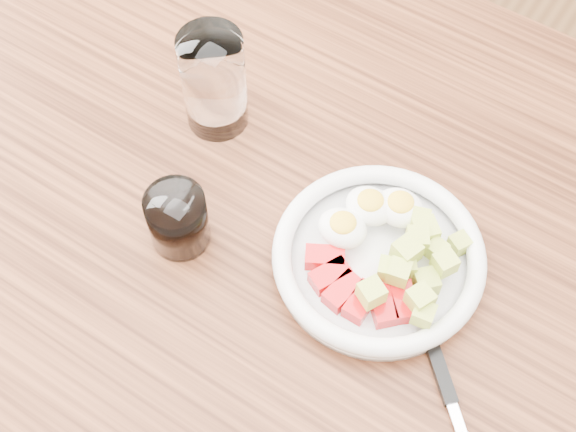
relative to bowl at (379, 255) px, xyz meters
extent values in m
cube|color=brown|center=(-0.74, 0.32, -0.43)|extent=(0.07, 0.07, 0.73)
cube|color=brown|center=(-0.09, -0.03, -0.04)|extent=(1.50, 0.90, 0.04)
cylinder|color=white|center=(0.00, 0.00, -0.01)|extent=(0.22, 0.22, 0.01)
torus|color=white|center=(0.00, 0.00, 0.00)|extent=(0.23, 0.23, 0.02)
cube|color=red|center=(-0.05, -0.03, 0.00)|extent=(0.05, 0.04, 0.02)
cube|color=red|center=(-0.03, -0.05, 0.00)|extent=(0.04, 0.05, 0.02)
cube|color=red|center=(-0.01, -0.06, 0.00)|extent=(0.03, 0.05, 0.02)
cube|color=red|center=(0.01, -0.06, 0.00)|extent=(0.02, 0.04, 0.02)
cube|color=red|center=(0.03, -0.05, 0.00)|extent=(0.05, 0.05, 0.02)
cube|color=red|center=(0.05, -0.03, 0.00)|extent=(0.04, 0.05, 0.02)
ellipsoid|color=white|center=(-0.04, 0.04, 0.01)|extent=(0.05, 0.05, 0.03)
ellipsoid|color=yellow|center=(-0.04, 0.04, 0.02)|extent=(0.03, 0.03, 0.01)
ellipsoid|color=white|center=(-0.01, 0.06, 0.01)|extent=(0.05, 0.05, 0.03)
ellipsoid|color=yellow|center=(-0.01, 0.06, 0.02)|extent=(0.03, 0.03, 0.01)
ellipsoid|color=white|center=(-0.05, 0.00, 0.01)|extent=(0.05, 0.05, 0.03)
ellipsoid|color=yellow|center=(-0.05, 0.00, 0.02)|extent=(0.03, 0.03, 0.01)
cube|color=#C3C94D|center=(0.06, 0.00, 0.00)|extent=(0.03, 0.03, 0.02)
cube|color=#C3C94D|center=(0.07, 0.06, 0.00)|extent=(0.03, 0.03, 0.02)
cube|color=#C3C94D|center=(0.02, -0.05, 0.02)|extent=(0.03, 0.03, 0.02)
cube|color=#C3C94D|center=(0.05, 0.03, 0.02)|extent=(0.02, 0.02, 0.02)
cube|color=#C3C94D|center=(0.03, 0.04, 0.02)|extent=(0.03, 0.03, 0.02)
cube|color=#C3C94D|center=(0.06, -0.03, 0.02)|extent=(0.03, 0.03, 0.02)
cube|color=#C3C94D|center=(0.03, 0.01, 0.03)|extent=(0.03, 0.03, 0.02)
cube|color=#C3C94D|center=(0.07, -0.04, 0.02)|extent=(0.02, 0.02, 0.02)
cube|color=#C3C94D|center=(0.06, 0.02, 0.02)|extent=(0.03, 0.03, 0.02)
cube|color=#C3C94D|center=(0.03, -0.02, 0.02)|extent=(0.03, 0.03, 0.02)
cube|color=#C3C94D|center=(0.03, 0.03, 0.01)|extent=(0.03, 0.03, 0.02)
cube|color=#C3C94D|center=(0.02, -0.02, 0.01)|extent=(0.03, 0.03, 0.02)
cube|color=#C3C94D|center=(0.02, 0.05, 0.02)|extent=(0.02, 0.02, 0.02)
cube|color=#C3C94D|center=(0.03, 0.03, 0.02)|extent=(0.03, 0.03, 0.02)
cube|color=#C3C94D|center=(0.03, 0.00, 0.01)|extent=(0.03, 0.03, 0.02)
cube|color=black|center=(0.10, -0.06, -0.02)|extent=(0.08, 0.08, 0.01)
cylinder|color=white|center=(-0.26, 0.07, 0.05)|extent=(0.07, 0.07, 0.13)
cylinder|color=white|center=(-0.20, -0.09, 0.02)|extent=(0.07, 0.07, 0.07)
cylinder|color=black|center=(-0.20, -0.09, 0.01)|extent=(0.06, 0.06, 0.06)
camera|label=1|loc=(0.13, -0.39, 0.75)|focal=50.00mm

